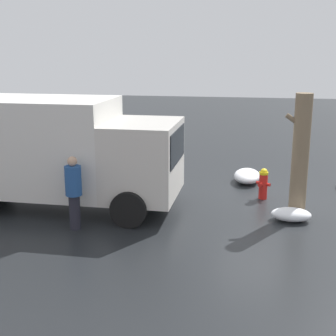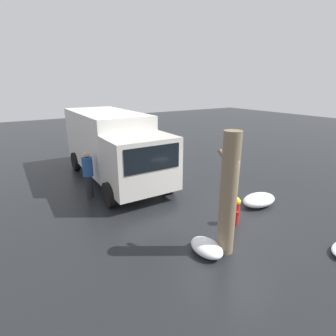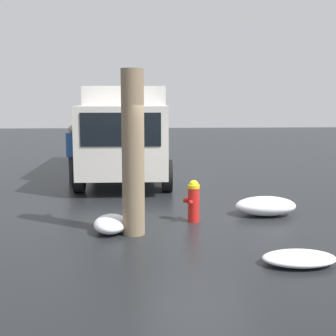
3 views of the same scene
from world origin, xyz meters
The scene contains 8 objects.
ground_plane centered at (0.00, 0.00, 0.00)m, with size 60.00×60.00×0.00m, color black.
fire_hydrant centered at (0.00, 0.00, 0.46)m, with size 0.42×0.37×0.90m.
tree_trunk centered at (-0.84, 1.26, 1.60)m, with size 0.65×0.43×3.17m.
delivery_truck centered at (6.04, 1.59, 1.62)m, with size 7.29×2.78×2.96m.
pedestrian centered at (4.51, 3.19, 0.98)m, with size 0.39×0.39×1.79m.
snow_pile_by_hydrant centered at (-2.66, -1.40, 0.10)m, with size 0.74×1.19×0.21m.
snow_pile_curbside centered at (-0.67, 1.72, 0.16)m, with size 1.00×0.67×0.33m.
snow_pile_by_tree centered at (0.47, -1.69, 0.21)m, with size 0.84×1.37×0.42m.
Camera 3 is at (-9.68, 1.08, 2.66)m, focal length 50.00 mm.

